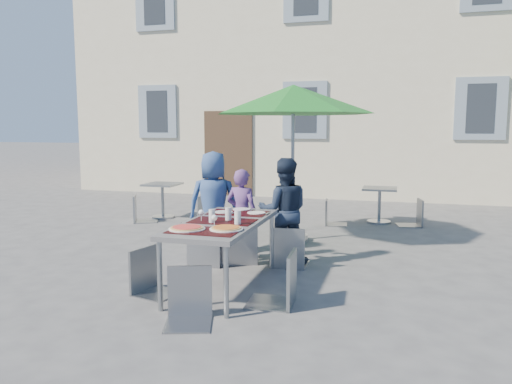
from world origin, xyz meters
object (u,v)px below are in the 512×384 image
(chair_5, at_px, (188,263))
(cafe_table_1, at_px, (379,200))
(chair_1, at_px, (240,217))
(chair_4, at_px, (281,246))
(cafe_table_0, at_px, (163,195))
(bg_chair_l_1, at_px, (332,197))
(chair_0, at_px, (206,219))
(chair_3, at_px, (149,244))
(child_1, at_px, (242,215))
(pizza_near_left, at_px, (187,228))
(bg_chair_l_0, at_px, (140,192))
(bg_chair_r_0, at_px, (202,192))
(child_0, at_px, (214,203))
(dining_table, at_px, (223,226))
(chair_2, at_px, (289,222))
(patio_umbrella, at_px, (293,101))
(child_2, at_px, (284,211))
(bg_chair_r_1, at_px, (415,196))
(pizza_near_right, at_px, (226,228))

(chair_5, bearing_deg, cafe_table_1, 74.52)
(chair_1, xyz_separation_m, chair_4, (0.87, -1.36, -0.00))
(cafe_table_0, xyz_separation_m, bg_chair_l_1, (3.31, 0.21, 0.07))
(chair_0, bearing_deg, chair_3, -98.43)
(chair_5, distance_m, cafe_table_0, 5.45)
(chair_0, relative_size, chair_5, 1.09)
(chair_3, bearing_deg, child_1, 71.40)
(pizza_near_left, relative_size, bg_chair_l_0, 0.39)
(cafe_table_0, distance_m, bg_chair_r_0, 1.03)
(child_0, xyz_separation_m, cafe_table_1, (2.15, 3.05, -0.31))
(child_1, distance_m, chair_0, 0.53)
(bg_chair_l_1, bearing_deg, chair_3, -107.59)
(dining_table, bearing_deg, cafe_table_1, 70.80)
(chair_1, relative_size, chair_2, 1.04)
(dining_table, distance_m, chair_3, 0.82)
(bg_chair_r_0, bearing_deg, patio_umbrella, -26.16)
(child_1, height_order, bg_chair_l_1, child_1)
(pizza_near_left, xyz_separation_m, child_2, (0.62, 1.71, -0.07))
(chair_4, relative_size, cafe_table_1, 1.56)
(cafe_table_0, relative_size, bg_chair_r_1, 0.73)
(chair_2, bearing_deg, pizza_near_left, -115.51)
(cafe_table_1, height_order, bg_chair_l_1, bg_chair_l_1)
(dining_table, distance_m, cafe_table_0, 4.57)
(cafe_table_1, bearing_deg, bg_chair_r_0, -162.99)
(chair_2, relative_size, cafe_table_1, 1.51)
(chair_2, distance_m, bg_chair_r_1, 3.64)
(chair_0, xyz_separation_m, chair_4, (1.27, -1.17, 0.00))
(pizza_near_right, distance_m, chair_0, 1.43)
(child_2, bearing_deg, chair_0, 6.03)
(chair_5, bearing_deg, chair_4, 41.86)
(cafe_table_0, height_order, bg_chair_l_0, bg_chair_l_0)
(pizza_near_right, xyz_separation_m, child_2, (0.23, 1.62, -0.07))
(child_1, xyz_separation_m, bg_chair_r_1, (2.31, 3.07, -0.07))
(patio_umbrella, bearing_deg, chair_2, -79.64)
(cafe_table_0, distance_m, bg_chair_l_0, 0.55)
(chair_5, bearing_deg, child_0, 105.33)
(dining_table, height_order, pizza_near_left, pizza_near_left)
(chair_0, xyz_separation_m, cafe_table_0, (-2.10, 2.95, -0.16))
(bg_chair_l_0, bearing_deg, cafe_table_0, 65.50)
(chair_2, bearing_deg, child_0, 162.87)
(chair_0, relative_size, chair_2, 1.03)
(child_0, bearing_deg, chair_0, 88.69)
(chair_0, bearing_deg, bg_chair_l_1, 69.13)
(pizza_near_right, relative_size, cafe_table_0, 0.50)
(child_2, height_order, chair_5, child_2)
(dining_table, height_order, chair_5, chair_5)
(child_1, relative_size, chair_4, 1.19)
(chair_0, distance_m, patio_umbrella, 2.44)
(pizza_near_left, bearing_deg, chair_4, 9.90)
(dining_table, relative_size, chair_0, 1.79)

